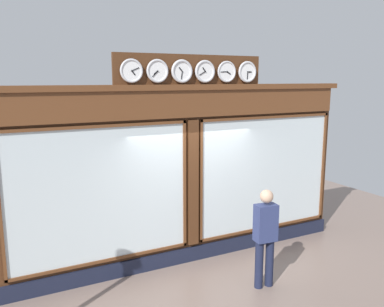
{
  "coord_description": "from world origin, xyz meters",
  "views": [
    {
      "loc": [
        3.34,
        6.47,
        3.46
      ],
      "look_at": [
        0.0,
        0.0,
        2.1
      ],
      "focal_mm": 37.62,
      "sensor_mm": 36.0,
      "label": 1
    }
  ],
  "objects": [
    {
      "name": "pedestrian",
      "position": [
        -0.62,
        1.44,
        0.93
      ],
      "size": [
        0.38,
        0.26,
        1.69
      ],
      "color": "#191E38",
      "rests_on": "ground_plane"
    },
    {
      "name": "shop_facade",
      "position": [
        -0.0,
        -0.12,
        1.71
      ],
      "size": [
        6.91,
        0.42,
        3.88
      ],
      "color": "#4C2B16",
      "rests_on": "ground_plane"
    }
  ]
}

